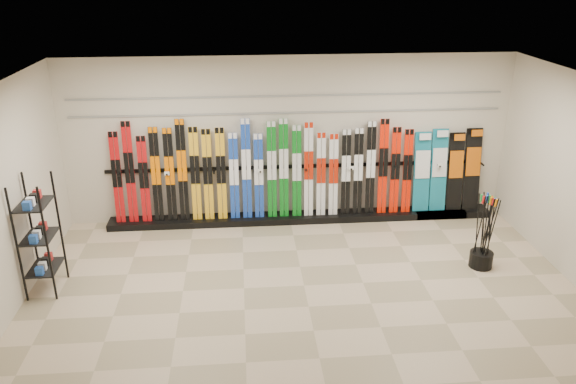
{
  "coord_description": "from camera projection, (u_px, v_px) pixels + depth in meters",
  "views": [
    {
      "loc": [
        -0.86,
        -7.14,
        4.42
      ],
      "look_at": [
        -0.15,
        1.0,
        1.1
      ],
      "focal_mm": 35.0,
      "sensor_mm": 36.0,
      "label": 1
    }
  ],
  "objects": [
    {
      "name": "slatwall_rail_0",
      "position": [
        289.0,
        113.0,
        9.85
      ],
      "size": [
        7.6,
        0.02,
        0.03
      ],
      "primitive_type": "cube",
      "color": "gray",
      "rests_on": "back_wall"
    },
    {
      "name": "left_wall",
      "position": [
        6.0,
        202.0,
        7.43
      ],
      "size": [
        0.0,
        5.0,
        5.0
      ],
      "primitive_type": "plane",
      "rotation": [
        1.57,
        0.0,
        1.57
      ],
      "color": "beige",
      "rests_on": "floor"
    },
    {
      "name": "ski_rack_base",
      "position": [
        302.0,
        217.0,
        10.42
      ],
      "size": [
        8.0,
        0.4,
        0.12
      ],
      "primitive_type": "cube",
      "color": "black",
      "rests_on": "floor"
    },
    {
      "name": "snowboards",
      "position": [
        447.0,
        171.0,
        10.4
      ],
      "size": [
        1.26,
        0.24,
        1.53
      ],
      "color": "#14728C",
      "rests_on": "ski_rack_base"
    },
    {
      "name": "ski_poles",
      "position": [
        485.0,
        232.0,
        8.61
      ],
      "size": [
        0.27,
        0.35,
        1.18
      ],
      "color": "black",
      "rests_on": "pole_bin"
    },
    {
      "name": "back_wall",
      "position": [
        289.0,
        140.0,
        10.06
      ],
      "size": [
        8.0,
        0.0,
        8.0
      ],
      "primitive_type": "plane",
      "rotation": [
        1.57,
        0.0,
        0.0
      ],
      "color": "beige",
      "rests_on": "floor"
    },
    {
      "name": "floor",
      "position": [
        304.0,
        286.0,
        8.32
      ],
      "size": [
        8.0,
        8.0,
        0.0
      ],
      "primitive_type": "plane",
      "color": "gray",
      "rests_on": "ground"
    },
    {
      "name": "pole_bin",
      "position": [
        481.0,
        259.0,
        8.8
      ],
      "size": [
        0.36,
        0.36,
        0.25
      ],
      "primitive_type": "cylinder",
      "color": "black",
      "rests_on": "floor"
    },
    {
      "name": "slatwall_rail_1",
      "position": [
        289.0,
        96.0,
        9.74
      ],
      "size": [
        7.6,
        0.02,
        0.03
      ],
      "primitive_type": "cube",
      "color": "gray",
      "rests_on": "back_wall"
    },
    {
      "name": "ceiling",
      "position": [
        307.0,
        84.0,
        7.19
      ],
      "size": [
        8.0,
        8.0,
        0.0
      ],
      "primitive_type": "plane",
      "rotation": [
        3.14,
        0.0,
        0.0
      ],
      "color": "silver",
      "rests_on": "back_wall"
    },
    {
      "name": "skis",
      "position": [
        264.0,
        173.0,
        10.05
      ],
      "size": [
        5.38,
        0.18,
        1.84
      ],
      "color": "#B70E11",
      "rests_on": "ski_rack_base"
    },
    {
      "name": "accessory_rack",
      "position": [
        39.0,
        236.0,
        7.92
      ],
      "size": [
        0.4,
        0.6,
        1.72
      ],
      "primitive_type": "cube",
      "color": "black",
      "rests_on": "floor"
    }
  ]
}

